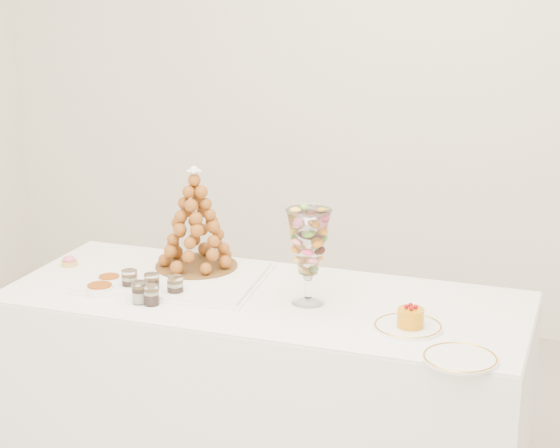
% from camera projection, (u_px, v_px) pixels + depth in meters
% --- Properties ---
extents(buffet_table, '(1.83, 0.75, 0.69)m').
position_uv_depth(buffet_table, '(265.00, 386.00, 3.34)').
color(buffet_table, white).
rests_on(buffet_table, ground).
extents(lace_tray, '(0.66, 0.52, 0.02)m').
position_uv_depth(lace_tray, '(174.00, 277.00, 3.40)').
color(lace_tray, white).
rests_on(lace_tray, buffet_table).
extents(macaron_vase, '(0.15, 0.15, 0.33)m').
position_uv_depth(macaron_vase, '(309.00, 243.00, 3.12)').
color(macaron_vase, white).
rests_on(macaron_vase, buffet_table).
extents(cake_plate, '(0.22, 0.22, 0.01)m').
position_uv_depth(cake_plate, '(408.00, 327.00, 2.96)').
color(cake_plate, white).
rests_on(cake_plate, buffet_table).
extents(spare_plate, '(0.22, 0.22, 0.01)m').
position_uv_depth(spare_plate, '(460.00, 359.00, 2.73)').
color(spare_plate, white).
rests_on(spare_plate, buffet_table).
extents(pink_tart, '(0.06, 0.06, 0.04)m').
position_uv_depth(pink_tart, '(69.00, 261.00, 3.56)').
color(pink_tart, tan).
rests_on(pink_tart, buffet_table).
extents(verrine_a, '(0.07, 0.07, 0.07)m').
position_uv_depth(verrine_a, '(130.00, 280.00, 3.29)').
color(verrine_a, white).
rests_on(verrine_a, buffet_table).
extents(verrine_b, '(0.06, 0.06, 0.07)m').
position_uv_depth(verrine_b, '(152.00, 284.00, 3.26)').
color(verrine_b, white).
rests_on(verrine_b, buffet_table).
extents(verrine_c, '(0.06, 0.06, 0.08)m').
position_uv_depth(verrine_c, '(175.00, 287.00, 3.22)').
color(verrine_c, white).
rests_on(verrine_c, buffet_table).
extents(verrine_d, '(0.07, 0.07, 0.07)m').
position_uv_depth(verrine_d, '(140.00, 292.00, 3.17)').
color(verrine_d, white).
rests_on(verrine_d, buffet_table).
extents(verrine_e, '(0.05, 0.05, 0.07)m').
position_uv_depth(verrine_e, '(151.00, 295.00, 3.15)').
color(verrine_e, white).
rests_on(verrine_e, buffet_table).
extents(ramekin_back, '(0.08, 0.08, 0.03)m').
position_uv_depth(ramekin_back, '(109.00, 280.00, 3.36)').
color(ramekin_back, white).
rests_on(ramekin_back, buffet_table).
extents(ramekin_front, '(0.10, 0.10, 0.03)m').
position_uv_depth(ramekin_front, '(100.00, 290.00, 3.26)').
color(ramekin_front, white).
rests_on(ramekin_front, buffet_table).
extents(croquembouche, '(0.31, 0.31, 0.38)m').
position_uv_depth(croquembouche, '(195.00, 219.00, 3.43)').
color(croquembouche, brown).
rests_on(croquembouche, lace_tray).
extents(mousse_cake, '(0.09, 0.09, 0.07)m').
position_uv_depth(mousse_cake, '(411.00, 317.00, 2.94)').
color(mousse_cake, orange).
rests_on(mousse_cake, cake_plate).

